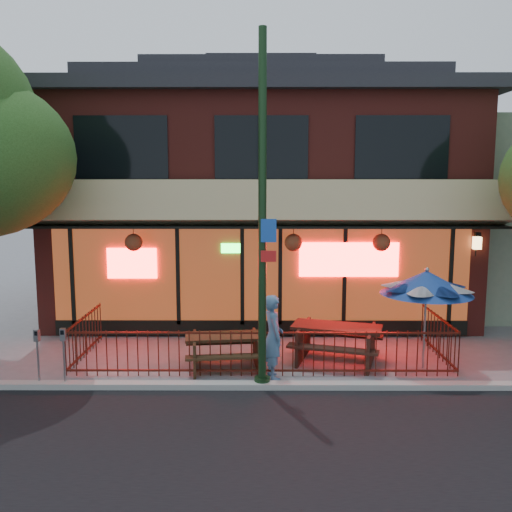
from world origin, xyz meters
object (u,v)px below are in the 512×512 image
(picnic_table_right, at_px, (337,338))
(pedestrian, at_px, (273,337))
(street_light, at_px, (262,232))
(patio_umbrella, at_px, (426,283))
(parking_meter_far, at_px, (37,348))
(parking_meter_near, at_px, (64,347))
(picnic_table_left, at_px, (226,346))

(picnic_table_right, relative_size, pedestrian, 1.32)
(street_light, bearing_deg, picnic_table_right, 41.55)
(patio_umbrella, height_order, parking_meter_far, patio_umbrella)
(street_light, xyz_separation_m, parking_meter_near, (-4.00, -0.02, -2.32))
(street_light, height_order, pedestrian, street_light)
(pedestrian, distance_m, parking_meter_far, 4.80)
(picnic_table_right, relative_size, patio_umbrella, 1.04)
(picnic_table_right, height_order, parking_meter_far, parking_meter_far)
(patio_umbrella, bearing_deg, parking_meter_near, -171.57)
(picnic_table_left, relative_size, parking_meter_far, 1.61)
(street_light, xyz_separation_m, patio_umbrella, (3.60, 1.10, -1.20))
(patio_umbrella, height_order, parking_meter_near, patio_umbrella)
(picnic_table_right, distance_m, patio_umbrella, 2.37)
(picnic_table_left, bearing_deg, picnic_table_right, 9.50)
(picnic_table_left, distance_m, parking_meter_near, 3.41)
(parking_meter_near, relative_size, parking_meter_far, 1.03)
(pedestrian, height_order, parking_meter_near, pedestrian)
(street_light, bearing_deg, picnic_table_left, 126.03)
(street_light, relative_size, pedestrian, 3.90)
(picnic_table_left, bearing_deg, parking_meter_near, -160.60)
(street_light, xyz_separation_m, picnic_table_right, (1.72, 1.53, -2.58))
(parking_meter_far, bearing_deg, pedestrian, 5.98)
(picnic_table_left, bearing_deg, parking_meter_far, -163.61)
(street_light, relative_size, parking_meter_far, 5.89)
(picnic_table_right, height_order, patio_umbrella, patio_umbrella)
(patio_umbrella, xyz_separation_m, pedestrian, (-3.37, -0.60, -1.05))
(picnic_table_right, relative_size, parking_meter_near, 1.95)
(patio_umbrella, relative_size, parking_meter_far, 1.92)
(picnic_table_left, distance_m, pedestrian, 1.26)
(picnic_table_right, relative_size, parking_meter_far, 2.00)
(street_light, height_order, parking_meter_far, street_light)
(pedestrian, bearing_deg, street_light, 141.36)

